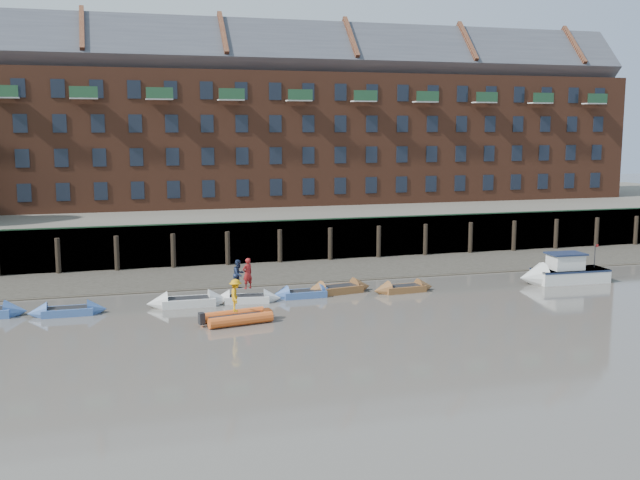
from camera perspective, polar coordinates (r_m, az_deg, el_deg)
name	(u,v)px	position (r m, az deg, el deg)	size (l,w,h in m)	color
ground	(340,344)	(36.20, 1.55, -7.91)	(220.00, 220.00, 0.00)	#605951
foreshore	(264,274)	(53.17, -4.27, -2.59)	(110.00, 8.00, 0.50)	#3D382F
mud_band	(275,283)	(49.91, -3.48, -3.32)	(110.00, 1.60, 0.10)	#4C4336
river_wall	(252,243)	(57.13, -5.17, -0.20)	(110.00, 1.23, 3.30)	#2D2A26
bank_terrace	(225,221)	(70.43, -7.24, 1.43)	(110.00, 28.00, 3.20)	#5E594D
apartment_terrace	(221,100)	(70.93, -7.54, 10.56)	(80.60, 15.56, 20.98)	brown
rowboat_1	(68,311)	(43.79, -18.68, -5.16)	(4.22, 1.25, 1.22)	#3F62A3
rowboat_2	(188,302)	(44.26, -10.01, -4.65)	(4.78, 1.45, 1.38)	silver
rowboat_3	(247,299)	(44.72, -5.60, -4.47)	(4.18, 1.79, 1.18)	silver
rowboat_4	(304,294)	(45.81, -1.24, -4.11)	(4.14, 1.32, 1.19)	#3F62A3
rowboat_5	(338,289)	(46.95, 1.40, -3.77)	(4.76, 2.19, 1.33)	brown
rowboat_6	(404,289)	(47.52, 6.39, -3.70)	(4.21, 1.55, 1.20)	brown
rib_tender	(240,317)	(40.19, -6.15, -5.86)	(3.93, 2.43, 0.66)	#DD591E
motor_launch	(557,273)	(52.36, 17.58, -2.42)	(6.23, 2.23, 2.54)	silver
person_rower_a	(248,273)	(44.50, -5.54, -2.55)	(0.67, 0.44, 1.84)	maroon
person_rower_b	(239,274)	(44.59, -6.22, -2.60)	(0.85, 0.66, 1.75)	#19233F
person_rib_crew	(236,295)	(39.80, -6.44, -4.22)	(1.13, 0.65, 1.75)	orange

